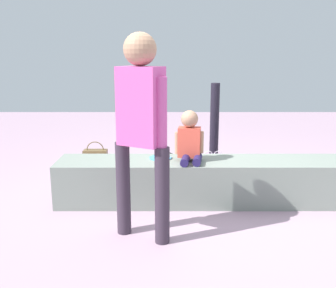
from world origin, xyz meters
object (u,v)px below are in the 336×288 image
at_px(party_cup_red, 166,167).
at_px(handbag_brown_canvas, 95,159).
at_px(water_bottle_near_gift, 253,174).
at_px(water_bottle_far_side, 117,160).
at_px(adult_standing, 141,119).
at_px(gift_bag, 213,169).
at_px(child_seated, 190,139).
at_px(handbag_black_leather, 168,170).
at_px(cake_plate, 160,156).

distance_m(party_cup_red, handbag_brown_canvas, 0.88).
xyz_separation_m(water_bottle_near_gift, water_bottle_far_side, (-1.62, 0.58, 0.00)).
height_order(water_bottle_far_side, handbag_brown_canvas, handbag_brown_canvas).
distance_m(adult_standing, handbag_brown_canvas, 2.12).
xyz_separation_m(adult_standing, gift_bag, (0.70, 1.30, -0.78)).
relative_size(child_seated, adult_standing, 0.31).
relative_size(water_bottle_near_gift, handbag_brown_canvas, 0.56).
relative_size(child_seated, party_cup_red, 4.67).
xyz_separation_m(child_seated, water_bottle_near_gift, (0.76, 0.63, -0.54)).
xyz_separation_m(water_bottle_near_gift, handbag_brown_canvas, (-1.87, 0.46, 0.04)).
distance_m(gift_bag, water_bottle_far_side, 1.32).
distance_m(child_seated, adult_standing, 0.89).
xyz_separation_m(gift_bag, water_bottle_near_gift, (0.47, 0.07, -0.07)).
distance_m(water_bottle_near_gift, handbag_black_leather, 0.98).
height_order(child_seated, party_cup_red, child_seated).
bearing_deg(handbag_brown_canvas, child_seated, -44.51).
distance_m(gift_bag, water_bottle_near_gift, 0.48).
xyz_separation_m(water_bottle_far_side, handbag_brown_canvas, (-0.25, -0.12, 0.04)).
distance_m(child_seated, party_cup_red, 1.20).
xyz_separation_m(handbag_black_leather, handbag_brown_canvas, (-0.90, 0.37, 0.03)).
bearing_deg(water_bottle_far_side, party_cup_red, -16.60).
bearing_deg(party_cup_red, water_bottle_near_gift, -21.42).
height_order(child_seated, cake_plate, child_seated).
height_order(child_seated, gift_bag, child_seated).
relative_size(party_cup_red, handbag_black_leather, 0.32).
height_order(gift_bag, handbag_brown_canvas, gift_bag).
relative_size(adult_standing, gift_bag, 4.16).
relative_size(cake_plate, gift_bag, 0.60).
bearing_deg(gift_bag, adult_standing, -118.32).
height_order(adult_standing, cake_plate, adult_standing).
height_order(adult_standing, party_cup_red, adult_standing).
xyz_separation_m(water_bottle_near_gift, party_cup_red, (-1.00, 0.39, -0.04)).
bearing_deg(water_bottle_near_gift, gift_bag, -171.73).
height_order(gift_bag, water_bottle_near_gift, gift_bag).
height_order(child_seated, handbag_brown_canvas, child_seated).
xyz_separation_m(child_seated, adult_standing, (-0.40, -0.73, 0.31)).
distance_m(child_seated, handbag_brown_canvas, 1.64).
distance_m(cake_plate, handbag_black_leather, 0.72).
bearing_deg(handbag_black_leather, water_bottle_far_side, 143.52).
relative_size(adult_standing, water_bottle_near_gift, 7.68).
xyz_separation_m(adult_standing, party_cup_red, (0.17, 1.75, -0.89)).
bearing_deg(child_seated, water_bottle_far_side, 125.34).
height_order(cake_plate, handbag_black_leather, cake_plate).
bearing_deg(child_seated, party_cup_red, 102.83).
relative_size(cake_plate, handbag_brown_canvas, 0.62).
bearing_deg(adult_standing, gift_bag, 61.68).
bearing_deg(cake_plate, party_cup_red, 87.24).
relative_size(gift_bag, water_bottle_far_side, 1.76).
bearing_deg(handbag_brown_canvas, gift_bag, -20.66).
relative_size(gift_bag, water_bottle_near_gift, 1.85).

